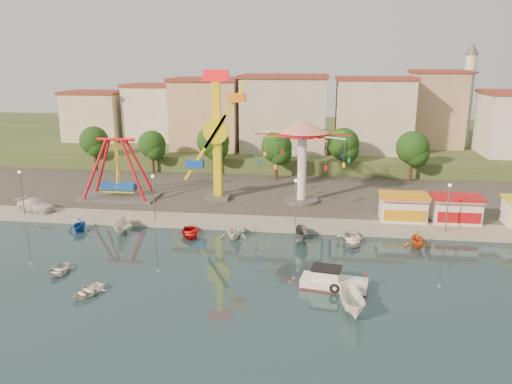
% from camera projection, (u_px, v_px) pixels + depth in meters
% --- Properties ---
extents(ground, '(200.00, 200.00, 0.00)m').
position_uv_depth(ground, '(196.00, 276.00, 43.76)').
color(ground, '#132C35').
rests_on(ground, ground).
extents(quay_deck, '(200.00, 100.00, 0.60)m').
position_uv_depth(quay_deck, '(269.00, 149.00, 103.04)').
color(quay_deck, '#9E998E').
rests_on(quay_deck, ground).
extents(asphalt_pad, '(90.00, 28.00, 0.01)m').
position_uv_depth(asphalt_pad, '(246.00, 185.00, 72.33)').
color(asphalt_pad, '#4C4944').
rests_on(asphalt_pad, quay_deck).
extents(hill_terrace, '(200.00, 60.00, 3.00)m').
position_uv_depth(hill_terrace, '(271.00, 139.00, 107.52)').
color(hill_terrace, '#384C26').
rests_on(hill_terrace, ground).
extents(pirate_ship_ride, '(10.00, 5.00, 8.00)m').
position_uv_depth(pirate_ship_ride, '(118.00, 170.00, 64.77)').
color(pirate_ship_ride, '#59595E').
rests_on(pirate_ship_ride, quay_deck).
extents(kamikaze_tower, '(5.85, 3.10, 16.50)m').
position_uv_depth(kamikaze_tower, '(219.00, 139.00, 63.15)').
color(kamikaze_tower, '#59595E').
rests_on(kamikaze_tower, quay_deck).
extents(wave_swinger, '(11.60, 11.60, 10.40)m').
position_uv_depth(wave_swinger, '(303.00, 143.00, 61.98)').
color(wave_swinger, '#59595E').
rests_on(wave_swinger, quay_deck).
extents(booth_left, '(5.40, 3.78, 3.08)m').
position_uv_depth(booth_left, '(403.00, 207.00, 56.50)').
color(booth_left, white).
rests_on(booth_left, quay_deck).
extents(booth_mid, '(5.40, 3.78, 3.08)m').
position_uv_depth(booth_mid, '(456.00, 209.00, 55.78)').
color(booth_mid, white).
rests_on(booth_mid, quay_deck).
extents(lamp_post_0, '(0.14, 0.14, 5.00)m').
position_uv_depth(lamp_post_0, '(22.00, 194.00, 58.37)').
color(lamp_post_0, '#59595E').
rests_on(lamp_post_0, quay_deck).
extents(lamp_post_1, '(0.14, 0.14, 5.00)m').
position_uv_depth(lamp_post_1, '(154.00, 199.00, 56.39)').
color(lamp_post_1, '#59595E').
rests_on(lamp_post_1, quay_deck).
extents(lamp_post_2, '(0.14, 0.14, 5.00)m').
position_uv_depth(lamp_post_2, '(295.00, 204.00, 54.41)').
color(lamp_post_2, '#59595E').
rests_on(lamp_post_2, quay_deck).
extents(lamp_post_3, '(0.14, 0.14, 5.00)m').
position_uv_depth(lamp_post_3, '(447.00, 209.00, 52.43)').
color(lamp_post_3, '#59595E').
rests_on(lamp_post_3, quay_deck).
extents(tree_0, '(4.60, 4.60, 7.19)m').
position_uv_depth(tree_0, '(94.00, 141.00, 80.96)').
color(tree_0, '#382314').
rests_on(tree_0, quay_deck).
extents(tree_1, '(4.35, 4.35, 6.80)m').
position_uv_depth(tree_1, '(152.00, 144.00, 79.08)').
color(tree_1, '#382314').
rests_on(tree_1, quay_deck).
extents(tree_2, '(5.02, 5.02, 7.85)m').
position_uv_depth(tree_2, '(213.00, 142.00, 77.24)').
color(tree_2, '#382314').
rests_on(tree_2, quay_deck).
extents(tree_3, '(4.68, 4.68, 7.32)m').
position_uv_depth(tree_3, '(276.00, 147.00, 74.72)').
color(tree_3, '#382314').
rests_on(tree_3, quay_deck).
extents(tree_4, '(4.86, 4.86, 7.60)m').
position_uv_depth(tree_4, '(343.00, 144.00, 76.29)').
color(tree_4, '#382314').
rests_on(tree_4, quay_deck).
extents(tree_5, '(4.83, 4.83, 7.54)m').
position_uv_depth(tree_5, '(413.00, 148.00, 73.32)').
color(tree_5, '#382314').
rests_on(tree_5, quay_deck).
extents(building_0, '(9.26, 9.53, 11.87)m').
position_uv_depth(building_0, '(76.00, 113.00, 89.67)').
color(building_0, beige).
rests_on(building_0, hill_terrace).
extents(building_1, '(12.33, 9.01, 8.63)m').
position_uv_depth(building_1, '(150.00, 119.00, 93.69)').
color(building_1, silver).
rests_on(building_1, hill_terrace).
extents(building_2, '(11.95, 9.28, 11.23)m').
position_uv_depth(building_2, '(220.00, 113.00, 92.27)').
color(building_2, tan).
rests_on(building_2, hill_terrace).
extents(building_3, '(12.59, 10.50, 9.20)m').
position_uv_depth(building_3, '(293.00, 122.00, 87.81)').
color(building_3, beige).
rests_on(building_3, hill_terrace).
extents(building_4, '(10.75, 9.23, 9.24)m').
position_uv_depth(building_4, '(369.00, 120.00, 89.39)').
color(building_4, beige).
rests_on(building_4, hill_terrace).
extents(building_5, '(12.77, 10.96, 11.21)m').
position_uv_depth(building_5, '(449.00, 117.00, 85.69)').
color(building_5, tan).
rests_on(building_5, hill_terrace).
extents(minaret, '(2.80, 2.80, 18.00)m').
position_uv_depth(minaret, '(468.00, 93.00, 87.73)').
color(minaret, silver).
rests_on(minaret, hill_terrace).
extents(cabin_motorboat, '(5.70, 2.90, 1.92)m').
position_uv_depth(cabin_motorboat, '(332.00, 282.00, 41.33)').
color(cabin_motorboat, white).
rests_on(cabin_motorboat, ground).
extents(rowboat_a, '(2.53, 3.30, 0.64)m').
position_uv_depth(rowboat_a, '(59.00, 270.00, 44.17)').
color(rowboat_a, silver).
rests_on(rowboat_a, ground).
extents(rowboat_b, '(3.26, 3.77, 0.66)m').
position_uv_depth(rowboat_b, '(87.00, 291.00, 40.20)').
color(rowboat_b, white).
rests_on(rowboat_b, ground).
extents(skiff, '(2.17, 4.54, 1.69)m').
position_uv_depth(skiff, '(353.00, 302.00, 37.24)').
color(skiff, white).
rests_on(skiff, ground).
extents(van, '(5.36, 3.38, 1.45)m').
position_uv_depth(van, '(36.00, 205.00, 60.14)').
color(van, silver).
rests_on(van, quay_deck).
extents(moored_boat_1, '(2.56, 2.91, 1.46)m').
position_uv_depth(moored_boat_1, '(79.00, 225.00, 54.89)').
color(moored_boat_1, '#1347AA').
rests_on(moored_boat_1, ground).
extents(moored_boat_2, '(1.91, 4.00, 1.49)m').
position_uv_depth(moored_boat_2, '(122.00, 226.00, 54.27)').
color(moored_boat_2, silver).
rests_on(moored_boat_2, ground).
extents(moored_boat_3, '(3.60, 4.34, 0.78)m').
position_uv_depth(moored_boat_3, '(190.00, 233.00, 53.43)').
color(moored_boat_3, red).
rests_on(moored_boat_3, ground).
extents(moored_boat_4, '(2.96, 3.38, 1.71)m').
position_uv_depth(moored_boat_4, '(234.00, 230.00, 52.71)').
color(moored_boat_4, white).
rests_on(moored_boat_4, ground).
extents(moored_boat_5, '(1.62, 3.67, 1.38)m').
position_uv_depth(moored_boat_5, '(302.00, 235.00, 51.86)').
color(moored_boat_5, slate).
rests_on(moored_boat_5, ground).
extents(moored_boat_6, '(3.07, 4.24, 0.86)m').
position_uv_depth(moored_boat_6, '(352.00, 239.00, 51.30)').
color(moored_boat_6, silver).
rests_on(moored_boat_6, ground).
extents(moored_boat_7, '(2.71, 3.10, 1.56)m').
position_uv_depth(moored_boat_7, '(417.00, 239.00, 50.39)').
color(moored_boat_7, '#E15014').
rests_on(moored_boat_7, ground).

